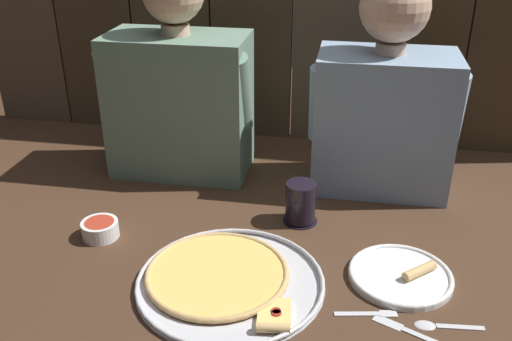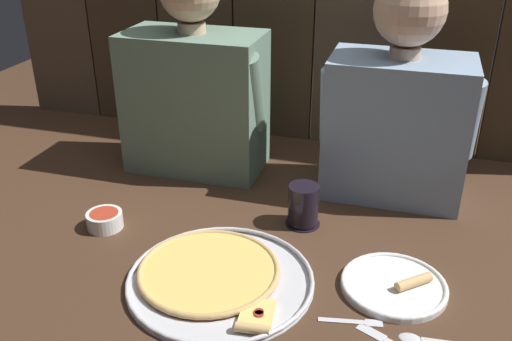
{
  "view_description": "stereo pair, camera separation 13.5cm",
  "coord_description": "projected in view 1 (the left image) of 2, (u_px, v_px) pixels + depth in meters",
  "views": [
    {
      "loc": [
        0.2,
        -1.09,
        0.78
      ],
      "look_at": [
        -0.01,
        0.1,
        0.18
      ],
      "focal_mm": 39.34,
      "sensor_mm": 36.0,
      "label": 1
    },
    {
      "loc": [
        0.33,
        -1.06,
        0.78
      ],
      "look_at": [
        -0.01,
        0.1,
        0.18
      ],
      "focal_mm": 39.34,
      "sensor_mm": 36.0,
      "label": 2
    }
  ],
  "objects": [
    {
      "name": "table_knife",
      "position": [
        410.0,
        331.0,
        1.11
      ],
      "size": [
        0.15,
        0.08,
        0.01
      ],
      "color": "silver",
      "rests_on": "ground"
    },
    {
      "name": "pizza_tray",
      "position": [
        225.0,
        278.0,
        1.25
      ],
      "size": [
        0.42,
        0.42,
        0.03
      ],
      "color": "silver",
      "rests_on": "ground"
    },
    {
      "name": "drinking_glass",
      "position": [
        301.0,
        203.0,
        1.46
      ],
      "size": [
        0.09,
        0.09,
        0.11
      ],
      "color": "black",
      "rests_on": "ground"
    },
    {
      "name": "ground_plane",
      "position": [
        252.0,
        257.0,
        1.34
      ],
      "size": [
        3.2,
        3.2,
        0.0
      ],
      "primitive_type": "plane",
      "color": "#422B1C"
    },
    {
      "name": "dinner_plate",
      "position": [
        401.0,
        275.0,
        1.26
      ],
      "size": [
        0.23,
        0.23,
        0.03
      ],
      "color": "white",
      "rests_on": "ground"
    },
    {
      "name": "diner_left",
      "position": [
        179.0,
        84.0,
        1.64
      ],
      "size": [
        0.44,
        0.23,
        0.63
      ],
      "color": "slate",
      "rests_on": "ground"
    },
    {
      "name": "diner_right",
      "position": [
        385.0,
        96.0,
        1.55
      ],
      "size": [
        0.41,
        0.23,
        0.61
      ],
      "color": "#849EB7",
      "rests_on": "ground"
    },
    {
      "name": "dipping_bowl",
      "position": [
        100.0,
        228.0,
        1.41
      ],
      "size": [
        0.09,
        0.09,
        0.04
      ],
      "color": "white",
      "rests_on": "ground"
    },
    {
      "name": "table_fork",
      "position": [
        369.0,
        313.0,
        1.15
      ],
      "size": [
        0.13,
        0.04,
        0.01
      ],
      "color": "silver",
      "rests_on": "ground"
    },
    {
      "name": "table_spoon",
      "position": [
        437.0,
        325.0,
        1.12
      ],
      "size": [
        0.14,
        0.03,
        0.01
      ],
      "color": "silver",
      "rests_on": "ground"
    }
  ]
}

